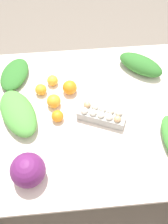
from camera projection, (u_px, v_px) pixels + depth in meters
The scene contains 12 objects.
ground_plane at pixel (84, 163), 2.04m from camera, with size 8.00×8.00×0.00m, color #70665B.
dining_table at pixel (84, 122), 1.47m from camera, with size 1.44×1.01×0.76m.
cabbage_purple at pixel (28, 170), 1.14m from camera, with size 0.16×0.16×0.16m, color #601E5B.
egg_carton at pixel (102, 115), 1.35m from camera, with size 0.27×0.18×0.09m.
greens_bunch_chard at pixel (141, 65), 1.53m from camera, with size 0.28×0.13×0.10m, color #2D6B28.
greens_bunch_dandelion at pixel (15, 74), 1.51m from camera, with size 0.26×0.15×0.06m, color #2D6B28.
greens_bunch_scallion at pixel (18, 113), 1.34m from camera, with size 0.32×0.17×0.10m, color #4C933D.
orange_0 at pixel (70, 87), 1.44m from camera, with size 0.08×0.08×0.08m, color orange.
orange_1 at pixel (53, 80), 1.48m from camera, with size 0.06×0.06×0.06m, color #F9A833.
orange_2 at pixel (54, 101), 1.39m from camera, with size 0.08×0.08×0.08m, color orange.
orange_3 at pixel (58, 116), 1.35m from camera, with size 0.07×0.07×0.07m, color orange.
orange_4 at pixel (41, 90), 1.45m from camera, with size 0.07×0.07×0.07m, color orange.
Camera 1 is at (-0.07, -0.73, 1.95)m, focal length 40.00 mm.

